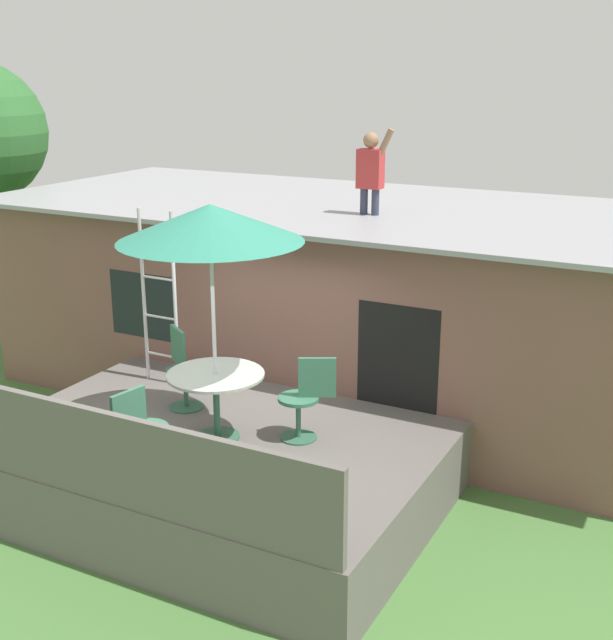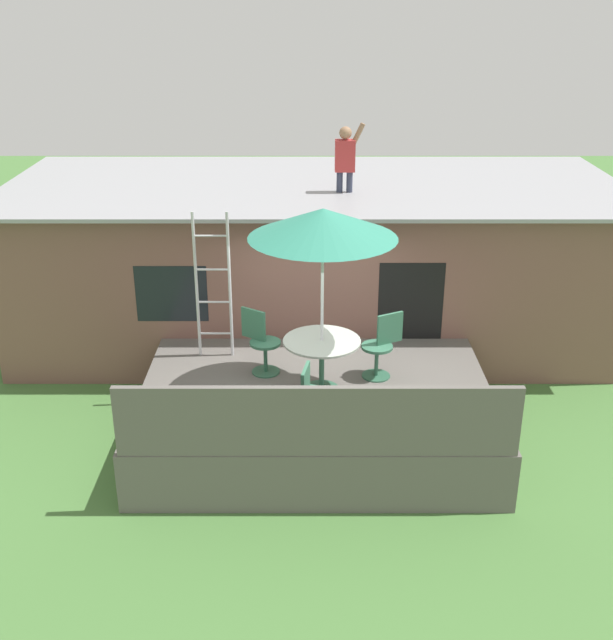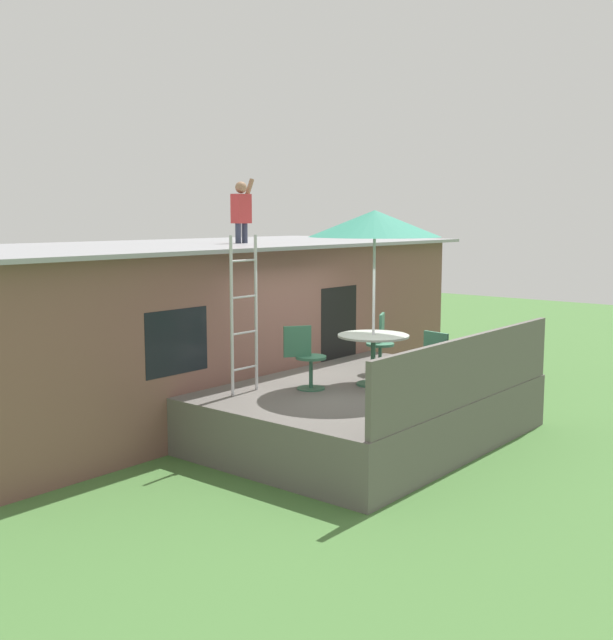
{
  "view_description": "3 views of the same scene",
  "coord_description": "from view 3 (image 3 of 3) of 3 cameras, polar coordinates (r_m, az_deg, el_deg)",
  "views": [
    {
      "loc": [
        4.73,
        -6.92,
        4.67
      ],
      "look_at": [
        0.61,
        0.98,
        1.92
      ],
      "focal_mm": 46.71,
      "sensor_mm": 36.0,
      "label": 1
    },
    {
      "loc": [
        -0.13,
        -9.46,
        5.85
      ],
      "look_at": [
        -0.18,
        1.17,
        1.3
      ],
      "focal_mm": 43.65,
      "sensor_mm": 36.0,
      "label": 2
    },
    {
      "loc": [
        -9.0,
        -6.32,
        3.24
      ],
      "look_at": [
        -0.5,
        0.7,
        1.75
      ],
      "focal_mm": 42.9,
      "sensor_mm": 36.0,
      "label": 3
    }
  ],
  "objects": [
    {
      "name": "deck_railing",
      "position": [
        10.31,
        12.13,
        -3.62
      ],
      "size": [
        4.69,
        0.08,
        0.9
      ],
      "primitive_type": "cube",
      "color": "#605B56",
      "rests_on": "deck"
    },
    {
      "name": "person_figure",
      "position": [
        13.28,
        -4.86,
        8.35
      ],
      "size": [
        0.47,
        0.2,
        1.11
      ],
      "color": "#33384C",
      "rests_on": "house"
    },
    {
      "name": "patio_chair_left",
      "position": [
        10.86,
        -0.03,
        -2.84
      ],
      "size": [
        0.56,
        0.46,
        0.92
      ],
      "rotation": [
        0.0,
        0.0,
        -0.59
      ],
      "color": "#33664C",
      "rests_on": "deck"
    },
    {
      "name": "step_ladder",
      "position": [
        10.59,
        -4.68,
        0.39
      ],
      "size": [
        0.52,
        0.04,
        2.2
      ],
      "color": "silver",
      "rests_on": "deck"
    },
    {
      "name": "patio_table",
      "position": [
        11.16,
        5.0,
        -1.91
      ],
      "size": [
        1.04,
        1.04,
        0.74
      ],
      "color": "#33664C",
      "rests_on": "deck"
    },
    {
      "name": "deck",
      "position": [
        11.35,
        4.37,
        -6.83
      ],
      "size": [
        4.79,
        3.48,
        0.8
      ],
      "primitive_type": "cube",
      "color": "#605B56",
      "rests_on": "ground"
    },
    {
      "name": "house",
      "position": [
        13.51,
        -8.15,
        -0.21
      ],
      "size": [
        10.5,
        4.5,
        2.79
      ],
      "color": "brown",
      "rests_on": "ground"
    },
    {
      "name": "patio_umbrella",
      "position": [
        11.01,
        5.11,
        7.17
      ],
      "size": [
        1.9,
        1.9,
        2.54
      ],
      "color": "silver",
      "rests_on": "deck"
    },
    {
      "name": "patio_chair_near",
      "position": [
        10.48,
        9.06,
        -3.33
      ],
      "size": [
        0.44,
        0.62,
        0.92
      ],
      "rotation": [
        0.0,
        0.0,
        1.39
      ],
      "color": "#33664C",
      "rests_on": "deck"
    },
    {
      "name": "patio_chair_right",
      "position": [
        12.11,
        5.56,
        -1.78
      ],
      "size": [
        0.58,
        0.44,
        0.92
      ],
      "rotation": [
        0.0,
        0.0,
        -2.66
      ],
      "color": "#33664C",
      "rests_on": "deck"
    },
    {
      "name": "ground_plane",
      "position": [
        11.46,
        4.35,
        -8.76
      ],
      "size": [
        40.0,
        40.0,
        0.0
      ],
      "primitive_type": "plane",
      "color": "#477538"
    }
  ]
}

